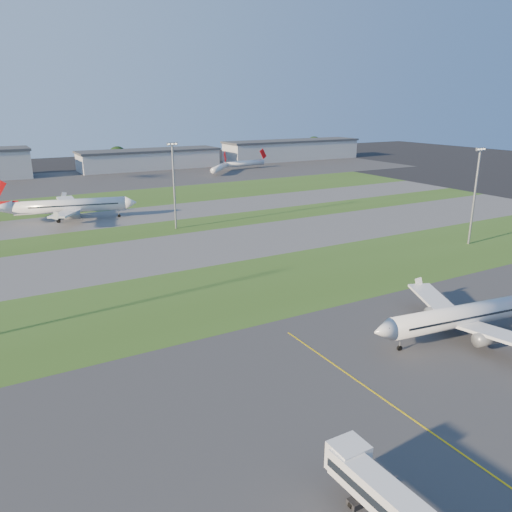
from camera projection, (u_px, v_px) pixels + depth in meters
ground at (398, 445)px, 55.79m from camera, size 700.00×700.00×0.00m
apron_near at (398, 445)px, 55.79m from camera, size 300.00×70.00×0.01m
grass_strip_a at (207, 296)px, 99.02m from camera, size 300.00×34.00×0.01m
taxiway_a at (153, 254)px, 126.45m from camera, size 300.00×32.00×0.01m
grass_strip_b at (126, 233)px, 147.24m from camera, size 300.00×18.00×0.01m
taxiway_b at (107, 219)px, 165.52m from camera, size 300.00×26.00×0.01m
grass_strip_c at (87, 203)px, 192.96m from camera, size 300.00×40.00×0.01m
apron_far at (61, 182)px, 242.84m from camera, size 400.00×80.00×0.01m
yellow_line at (429, 431)px, 58.15m from camera, size 0.25×60.00×0.02m
airliner_parked at (465, 316)px, 80.49m from camera, size 34.69×29.24×10.86m
airliner_taxiing at (70, 206)px, 162.24m from camera, size 42.11×35.32×13.33m
mini_jet_near at (220, 167)px, 272.28m from camera, size 19.81×22.95×9.48m
mini_jet_far at (245, 163)px, 292.44m from camera, size 28.61×5.88×9.48m
light_mast_centre at (174, 180)px, 148.33m from camera, size 3.20×0.70×25.80m
light_mast_east at (475, 190)px, 131.56m from camera, size 3.20×0.70×25.80m
hangar_east at (150, 159)px, 292.13m from camera, size 81.60×23.00×11.20m
hangar_far_east at (292, 150)px, 339.10m from camera, size 96.90×23.00×13.20m
tree_mid_west at (7, 164)px, 265.77m from camera, size 9.90×9.90×10.80m
tree_mid_east at (118, 156)px, 296.33m from camera, size 11.55×11.55×12.60m
tree_east at (232, 152)px, 330.31m from camera, size 10.45×10.45×11.40m
tree_far_east at (314, 145)px, 366.34m from camera, size 12.65×12.65×13.80m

